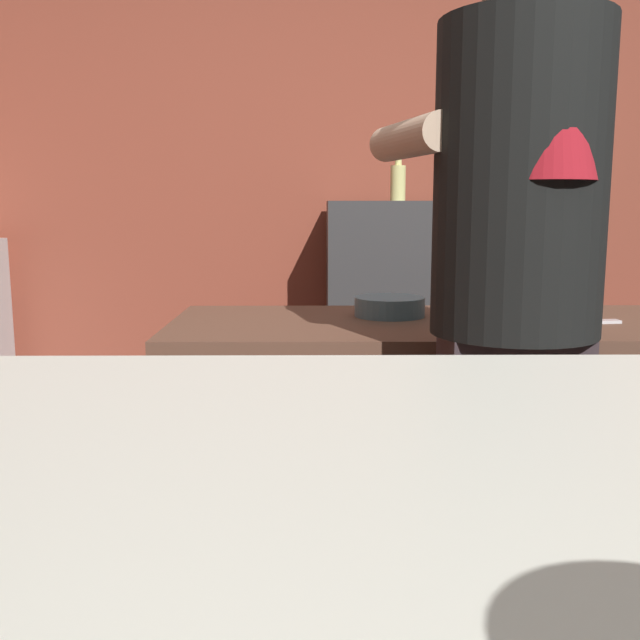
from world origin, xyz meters
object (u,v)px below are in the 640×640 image
bottle_olive_oil (468,185)px  chefs_knife (576,322)px  bottle_vinegar (398,181)px  mixing_bowl (390,307)px  bottle_hot_sauce (509,180)px  bartender (516,290)px

bottle_olive_oil → chefs_knife: bearing=-90.0°
bottle_vinegar → bottle_olive_oil: size_ratio=1.19×
mixing_bowl → bottle_vinegar: 1.20m
chefs_knife → bottle_hot_sauce: bearing=76.2°
mixing_bowl → chefs_knife: bearing=-15.7°
mixing_bowl → bottle_hot_sauce: 1.45m
mixing_bowl → chefs_knife: (0.48, -0.13, -0.02)m
bottle_olive_oil → bottle_vinegar: bearing=-158.3°
chefs_knife → bartender: bearing=-131.0°
bartender → bottle_vinegar: size_ratio=8.11×
bottle_vinegar → bottle_olive_oil: bottle_vinegar is taller
bartender → mixing_bowl: size_ratio=9.00×
bartender → bottle_hot_sauce: (0.46, 1.77, 0.28)m
chefs_knife → bottle_hot_sauce: 1.44m
chefs_knife → bottle_hot_sauce: (0.18, 1.36, 0.41)m
bartender → bottle_olive_oil: bartender is taller
bottle_hot_sauce → bottle_vinegar: bearing=-168.0°
bartender → bottle_hot_sauce: bartender is taller
mixing_bowl → bottle_vinegar: bottle_vinegar is taller
mixing_bowl → bartender: bearing=-69.8°
mixing_bowl → bottle_olive_oil: bottle_olive_oil is taller
bottle_vinegar → bottle_olive_oil: 0.35m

